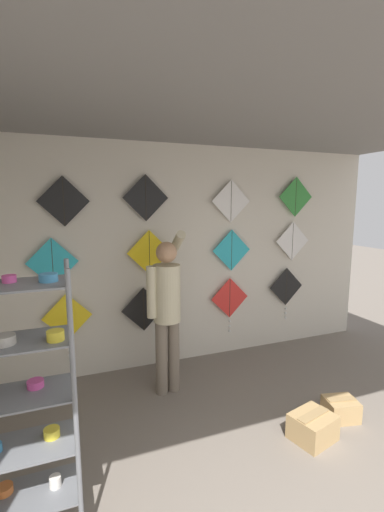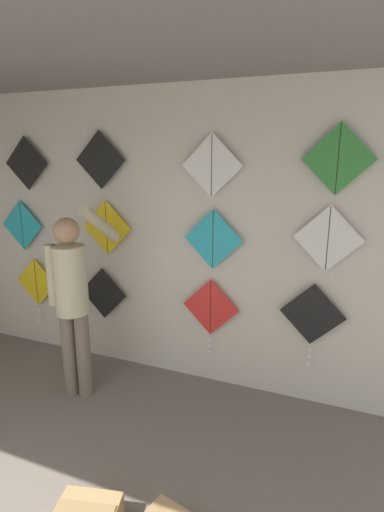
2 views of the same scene
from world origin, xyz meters
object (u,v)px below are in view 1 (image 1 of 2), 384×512
at_px(kite_0, 68,320).
at_px(kite_5, 149,253).
at_px(kite_1, 144,309).
at_px(kite_6, 232,250).
at_px(kite_3, 286,289).
at_px(kite_8, 64,201).
at_px(kite_9, 146,198).
at_px(kite_2, 230,301).
at_px(shopkeeper, 167,304).
at_px(kite_11, 296,197).
at_px(cardboard_box, 313,427).
at_px(kite_7, 293,241).
at_px(kite_4, 53,262).
at_px(cardboard_box_spare, 341,409).
at_px(kite_10, 231,201).

bearing_deg(kite_0, kite_5, 0.06).
distance_m(kite_1, kite_6, 1.39).
xyz_separation_m(kite_3, kite_8, (-2.98, 0.00, 1.27)).
distance_m(kite_6, kite_9, 1.34).
height_order(kite_2, kite_3, kite_3).
bearing_deg(shopkeeper, kite_11, 9.15).
relative_size(shopkeeper, kite_3, 2.35).
xyz_separation_m(cardboard_box, kite_7, (1.10, 1.84, 1.42)).
bearing_deg(kite_4, cardboard_box_spare, -33.71).
relative_size(cardboard_box_spare, kite_11, 0.62).
distance_m(shopkeeper, kite_9, 1.29).
bearing_deg(kite_9, kite_5, 0.00).
height_order(cardboard_box, kite_3, kite_3).
bearing_deg(kite_6, kite_2, -176.30).
xyz_separation_m(kite_6, kite_8, (-2.07, 0.00, 0.65)).
bearing_deg(kite_9, kite_8, 180.00).
relative_size(kite_1, kite_8, 1.00).
distance_m(kite_4, kite_10, 2.30).
height_order(kite_3, kite_7, kite_7).
relative_size(kite_1, kite_5, 1.00).
distance_m(cardboard_box_spare, kite_8, 3.56).
bearing_deg(kite_4, kite_6, 0.00).
relative_size(kite_3, kite_8, 1.38).
xyz_separation_m(kite_6, kite_11, (1.00, 0.00, 0.71)).
xyz_separation_m(cardboard_box_spare, kite_2, (-0.35, 1.70, 0.66)).
height_order(cardboard_box_spare, kite_0, kite_0).
height_order(cardboard_box, kite_2, kite_2).
relative_size(shopkeeper, kite_1, 3.24).
xyz_separation_m(kite_0, kite_2, (2.09, 0.00, 0.01)).
height_order(kite_9, kite_11, kite_11).
height_order(kite_4, kite_6, kite_6).
bearing_deg(kite_5, kite_10, 0.00).
relative_size(kite_1, kite_6, 1.00).
distance_m(kite_1, kite_2, 1.20).
relative_size(kite_1, kite_2, 0.73).
bearing_deg(kite_0, kite_11, 0.02).
bearing_deg(kite_2, kite_3, 0.00).
xyz_separation_m(kite_4, kite_7, (3.20, 0.00, 0.11)).
xyz_separation_m(kite_2, kite_10, (-0.01, 0.00, 1.34)).
relative_size(shopkeeper, kite_6, 3.24).
height_order(kite_5, kite_10, kite_10).
xyz_separation_m(shopkeeper, kite_9, (-0.06, 0.62, 1.13)).
height_order(kite_0, kite_1, kite_0).
bearing_deg(kite_10, kite_11, 0.00).
relative_size(shopkeeper, kite_7, 3.24).
xyz_separation_m(cardboard_box, kite_5, (-1.00, 1.84, 1.37)).
relative_size(kite_0, kite_9, 1.38).
bearing_deg(kite_11, cardboard_box, -121.41).
relative_size(kite_7, kite_9, 1.00).
bearing_deg(cardboard_box_spare, kite_1, 132.12).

